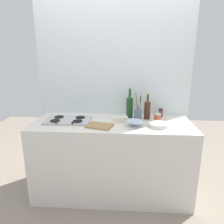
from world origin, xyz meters
TOP-DOWN VIEW (x-y plane):
  - ground_plane at (0.00, 0.00)m, footprint 6.00×6.00m
  - counter_block at (0.00, 0.00)m, footprint 1.80×0.70m
  - backsplash_panel at (0.00, 0.38)m, footprint 1.90×0.06m
  - stovetop_hob at (-0.51, -0.01)m, footprint 0.51×0.33m
  - plate_stack at (0.50, -0.12)m, footprint 0.21×0.21m
  - wine_bottle_leftmost at (0.41, 0.16)m, footprint 0.07×0.07m
  - wine_bottle_mid_left at (0.20, 0.20)m, footprint 0.08×0.08m
  - mixing_bowl at (0.25, -0.13)m, footprint 0.19×0.19m
  - butter_dish at (0.10, 0.01)m, footprint 0.17×0.11m
  - utensil_crock at (0.30, 0.12)m, footprint 0.09×0.09m
  - condiment_jar_front at (0.58, 0.24)m, footprint 0.05×0.05m
  - condiment_jar_rear at (0.52, 0.09)m, footprint 0.08×0.08m
  - cutting_board at (-0.12, -0.16)m, footprint 0.31×0.26m

SIDE VIEW (x-z plane):
  - ground_plane at x=0.00m, z-range 0.00..0.00m
  - counter_block at x=0.00m, z-range 0.00..0.90m
  - cutting_board at x=-0.12m, z-range 0.90..0.92m
  - stovetop_hob at x=-0.51m, z-range 0.89..0.93m
  - plate_stack at x=0.50m, z-range 0.90..0.94m
  - butter_dish at x=0.10m, z-range 0.90..0.96m
  - mixing_bowl at x=0.25m, z-range 0.90..0.97m
  - condiment_jar_rear at x=0.52m, z-range 0.90..0.99m
  - condiment_jar_front at x=0.58m, z-range 0.90..1.00m
  - utensil_crock at x=0.30m, z-range 0.81..1.14m
  - wine_bottle_leftmost at x=0.41m, z-range 0.86..1.18m
  - wine_bottle_mid_left at x=0.20m, z-range 0.86..1.23m
  - backsplash_panel at x=0.00m, z-range 0.00..2.25m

